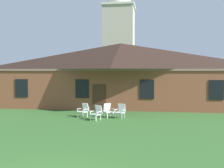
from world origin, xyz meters
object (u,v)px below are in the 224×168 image
object	(u,v)px
lawn_chair_left_end	(108,110)
lawn_chair_middle	(121,111)
lawn_chair_by_porch	(84,110)
lawn_chair_near_door	(97,113)

from	to	relation	value
lawn_chair_left_end	lawn_chair_middle	bearing A→B (deg)	-10.06
lawn_chair_by_porch	lawn_chair_left_end	xyz separation A→B (m)	(1.69, 0.18, 0.00)
lawn_chair_by_porch	lawn_chair_near_door	distance (m)	1.49
lawn_chair_by_porch	lawn_chair_middle	xyz separation A→B (m)	(2.57, 0.02, 0.00)
lawn_chair_near_door	lawn_chair_left_end	size ratio (longest dim) A/B	1.00
lawn_chair_middle	lawn_chair_near_door	bearing A→B (deg)	-145.11
lawn_chair_by_porch	lawn_chair_middle	bearing A→B (deg)	0.50
lawn_chair_left_end	lawn_chair_middle	distance (m)	0.90
lawn_chair_near_door	lawn_chair_left_end	xyz separation A→B (m)	(0.57, 1.17, 0.00)
lawn_chair_by_porch	lawn_chair_left_end	bearing A→B (deg)	6.06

